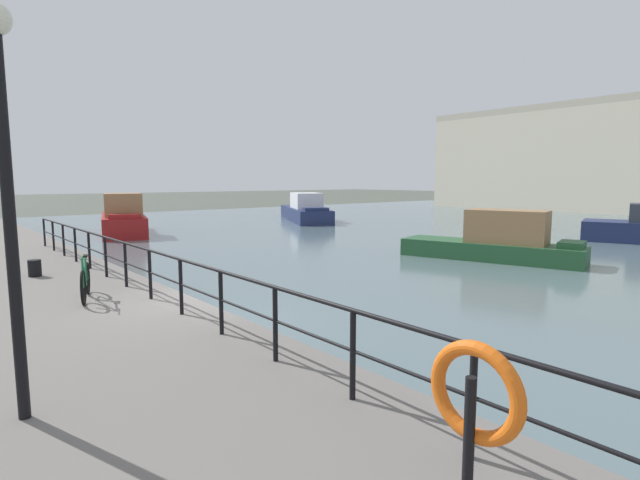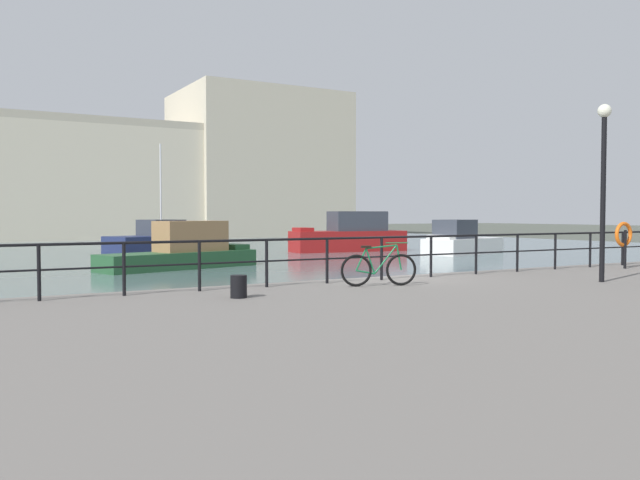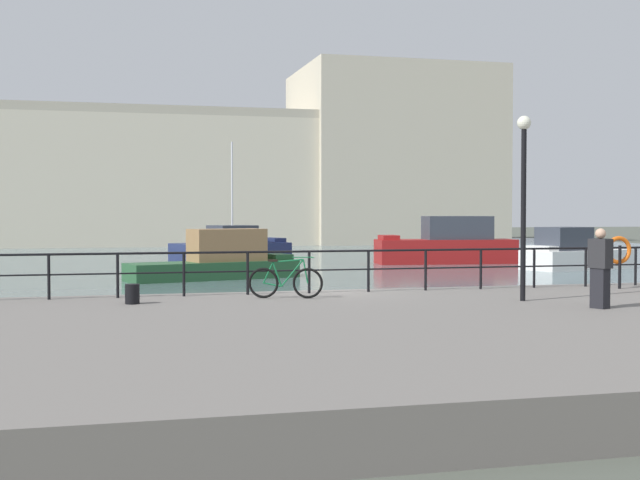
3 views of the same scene
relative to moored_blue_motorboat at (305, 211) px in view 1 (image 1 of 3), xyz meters
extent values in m
plane|color=#4C5147|center=(21.40, -19.72, -0.82)|extent=(240.00, 240.00, 0.00)
cube|color=navy|center=(-0.19, 0.10, -0.29)|extent=(9.93, 6.77, 1.03)
cube|color=silver|center=(0.34, -0.17, 0.83)|extent=(4.15, 3.46, 1.22)
cube|color=navy|center=(3.49, -1.80, 0.34)|extent=(1.87, 2.12, 0.24)
cube|color=maroon|center=(0.68, -14.57, -0.23)|extent=(7.84, 4.34, 1.17)
cube|color=#997047|center=(1.74, -14.88, 1.02)|extent=(3.00, 2.64, 1.33)
cube|color=maroon|center=(3.69, -15.45, 0.48)|extent=(1.32, 1.82, 0.24)
cube|color=#23512D|center=(20.17, -6.17, -0.45)|extent=(7.37, 3.77, 0.72)
cube|color=#997047|center=(20.77, -6.00, 0.58)|extent=(3.33, 2.23, 1.34)
cube|color=#23512D|center=(23.05, -5.35, 0.03)|extent=(1.19, 1.51, 0.24)
cylinder|color=black|center=(9.89, -20.47, 0.44)|extent=(0.07, 0.07, 1.05)
cylinder|color=black|center=(11.45, -20.47, 0.44)|extent=(0.07, 0.07, 1.05)
cylinder|color=black|center=(13.00, -20.47, 0.44)|extent=(0.07, 0.07, 1.05)
cylinder|color=black|center=(14.56, -20.47, 0.44)|extent=(0.07, 0.07, 1.05)
cylinder|color=black|center=(16.11, -20.47, 0.44)|extent=(0.07, 0.07, 1.05)
cylinder|color=black|center=(17.66, -20.47, 0.44)|extent=(0.07, 0.07, 1.05)
cylinder|color=black|center=(19.22, -20.47, 0.44)|extent=(0.07, 0.07, 1.05)
cylinder|color=black|center=(20.77, -20.47, 0.44)|extent=(0.07, 0.07, 1.05)
cylinder|color=black|center=(22.33, -20.47, 0.44)|extent=(0.07, 0.07, 1.05)
cylinder|color=black|center=(23.88, -20.47, 0.44)|extent=(0.07, 0.07, 1.05)
cylinder|color=black|center=(25.44, -20.47, 0.44)|extent=(0.07, 0.07, 1.05)
cylinder|color=black|center=(26.99, -20.47, 0.44)|extent=(0.07, 0.07, 1.05)
cylinder|color=black|center=(28.55, -20.47, 0.44)|extent=(0.07, 0.07, 1.05)
cylinder|color=black|center=(22.33, -20.47, 0.97)|extent=(24.88, 0.06, 0.06)
cylinder|color=black|center=(22.33, -20.47, 0.49)|extent=(24.88, 0.04, 0.04)
torus|color=black|center=(20.44, -21.71, 0.28)|extent=(0.70, 0.28, 0.72)
torus|color=black|center=(19.44, -21.38, 0.28)|extent=(0.70, 0.28, 0.72)
cylinder|color=#146638|center=(20.09, -21.60, 0.52)|extent=(0.53, 0.21, 0.66)
cylinder|color=#146638|center=(19.75, -21.48, 0.48)|extent=(0.23, 0.11, 0.58)
cylinder|color=#146638|center=(20.00, -21.57, 0.80)|extent=(0.70, 0.26, 0.11)
cylinder|color=#146638|center=(19.65, -21.45, 0.24)|extent=(0.42, 0.17, 0.12)
cylinder|color=#146638|center=(19.55, -21.42, 0.52)|extent=(0.26, 0.12, 0.51)
cylinder|color=#146638|center=(20.39, -21.70, 0.56)|extent=(0.14, 0.08, 0.57)
cube|color=black|center=(19.66, -21.45, 0.81)|extent=(0.24, 0.15, 0.05)
cylinder|color=#146638|center=(20.34, -21.68, 0.89)|extent=(0.50, 0.19, 0.02)
cylinder|color=black|center=(16.40, -21.90, 0.14)|extent=(0.32, 0.32, 0.44)
cylinder|color=black|center=(29.05, -21.30, 0.49)|extent=(0.08, 0.08, 1.15)
torus|color=orange|center=(29.05, -21.24, 0.94)|extent=(0.75, 0.11, 0.75)
cylinder|color=black|center=(25.08, -23.46, 1.88)|extent=(0.12, 0.12, 3.92)
camera|label=1|loc=(30.85, -24.18, 2.43)|focal=27.25mm
camera|label=2|loc=(11.58, -33.48, 1.53)|focal=36.34mm
camera|label=3|loc=(15.78, -41.06, 1.95)|focal=47.66mm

